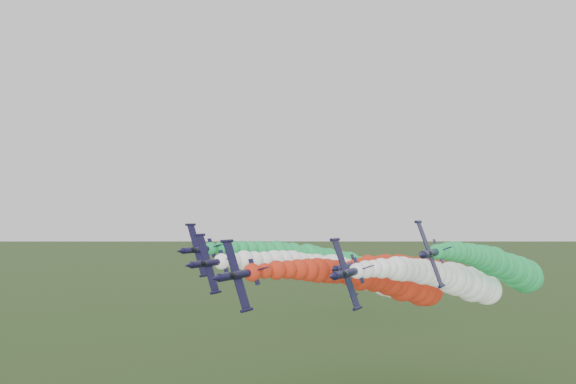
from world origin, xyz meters
name	(u,v)px	position (x,y,z in m)	size (l,w,h in m)	color
jet_lead	(393,283)	(-3.52, 41.44, 30.17)	(12.14, 84.44, 18.87)	#141236
jet_inner_left	(357,274)	(-15.66, 51.30, 30.52)	(12.51, 84.81, 19.24)	#141236
jet_inner_right	(460,281)	(9.21, 48.37, 30.43)	(12.05, 84.34, 18.77)	#141236
jet_outer_left	(337,264)	(-23.95, 58.12, 32.28)	(12.21, 84.51, 18.93)	#141236
jet_outer_right	(509,269)	(18.11, 58.92, 32.67)	(11.97, 84.16, 18.59)	#141236
jet_trail	(443,276)	(2.04, 63.68, 29.87)	(12.02, 84.32, 18.75)	#141236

